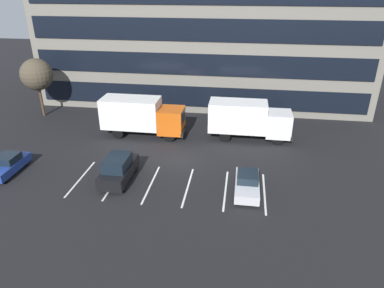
% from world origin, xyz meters
% --- Properties ---
extents(ground_plane, '(120.00, 120.00, 0.00)m').
position_xyz_m(ground_plane, '(0.00, 0.00, 0.00)').
color(ground_plane, black).
extents(office_building, '(38.21, 12.93, 21.60)m').
position_xyz_m(office_building, '(0.00, 17.95, 10.80)').
color(office_building, slate).
rests_on(office_building, ground_plane).
extents(lot_markings, '(14.14, 5.40, 0.01)m').
position_xyz_m(lot_markings, '(-0.00, -4.24, 0.00)').
color(lot_markings, silver).
rests_on(lot_markings, ground_plane).
extents(box_truck_orange, '(8.03, 2.66, 3.72)m').
position_xyz_m(box_truck_orange, '(-4.51, 4.60, 2.10)').
color(box_truck_orange, '#D85914').
rests_on(box_truck_orange, ground_plane).
extents(box_truck_white, '(7.83, 2.59, 3.63)m').
position_xyz_m(box_truck_white, '(5.68, 5.31, 2.04)').
color(box_truck_white, white).
rests_on(box_truck_white, ground_plane).
extents(suv_black, '(1.89, 4.47, 2.02)m').
position_xyz_m(suv_black, '(-3.94, -4.02, 0.98)').
color(suv_black, black).
rests_on(suv_black, ground_plane).
extents(sedan_navy, '(1.69, 4.03, 1.44)m').
position_xyz_m(sedan_navy, '(-13.03, -4.14, 0.68)').
color(sedan_navy, navy).
rests_on(sedan_navy, ground_plane).
extents(sedan_silver, '(1.70, 4.06, 1.45)m').
position_xyz_m(sedan_silver, '(5.72, -4.25, 0.69)').
color(sedan_silver, silver).
rests_on(sedan_silver, ground_plane).
extents(bare_tree, '(3.41, 3.41, 6.39)m').
position_xyz_m(bare_tree, '(-17.00, 8.28, 4.67)').
color(bare_tree, '#473323').
rests_on(bare_tree, ground_plane).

